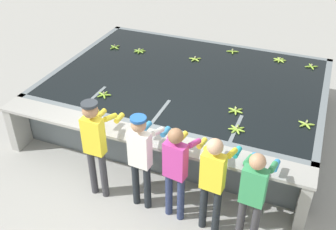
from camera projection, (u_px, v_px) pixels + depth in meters
ground_plane at (138, 187)px, 6.48m from camera, size 80.00×80.00×0.00m
wash_tank at (187, 97)px, 8.05m from camera, size 5.27×3.82×0.92m
work_ledge at (143, 148)px, 6.29m from camera, size 5.27×0.45×0.92m
worker_0 at (95, 140)px, 5.82m from camera, size 0.41×0.72×1.72m
worker_1 at (141, 154)px, 5.65m from camera, size 0.44×0.73×1.63m
worker_2 at (176, 166)px, 5.48m from camera, size 0.47×0.73×1.60m
worker_3 at (213, 177)px, 5.28m from camera, size 0.44×0.72×1.61m
worker_4 at (253, 191)px, 5.10m from camera, size 0.44×0.72×1.56m
banana_bunch_floating_0 at (195, 59)px, 8.44m from camera, size 0.27×0.28×0.08m
banana_bunch_floating_1 at (115, 47)px, 8.96m from camera, size 0.27×0.27×0.08m
banana_bunch_floating_2 at (233, 51)px, 8.77m from camera, size 0.28×0.28×0.08m
banana_bunch_floating_3 at (104, 95)px, 7.16m from camera, size 0.28×0.27×0.08m
banana_bunch_floating_4 at (306, 124)px, 6.37m from camera, size 0.28×0.27×0.08m
banana_bunch_floating_5 at (311, 67)px, 8.13m from camera, size 0.27×0.27×0.08m
banana_bunch_floating_6 at (237, 129)px, 6.26m from camera, size 0.28×0.28×0.08m
banana_bunch_floating_7 at (236, 111)px, 6.72m from camera, size 0.28×0.28×0.08m
banana_bunch_floating_8 at (280, 60)px, 8.40m from camera, size 0.28×0.28×0.08m
banana_bunch_floating_9 at (140, 51)px, 8.79m from camera, size 0.28×0.28×0.08m
knife_0 at (207, 152)px, 5.78m from camera, size 0.24×0.29×0.02m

